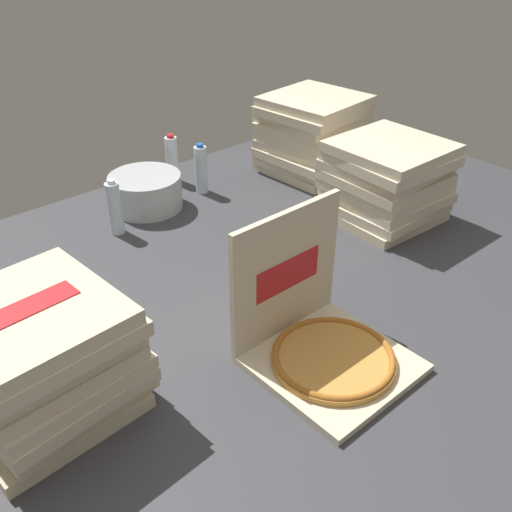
% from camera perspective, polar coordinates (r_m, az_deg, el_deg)
% --- Properties ---
extents(ground_plane, '(3.20, 2.40, 0.02)m').
position_cam_1_polar(ground_plane, '(1.98, 2.75, -4.44)').
color(ground_plane, '#38383D').
extents(open_pizza_box, '(0.41, 0.42, 0.43)m').
position_cam_1_polar(open_pizza_box, '(1.70, 6.32, -7.87)').
color(open_pizza_box, beige).
rests_on(open_pizza_box, ground_plane).
extents(pizza_stack_center_far, '(0.47, 0.47, 0.33)m').
position_cam_1_polar(pizza_stack_center_far, '(1.59, -20.41, -9.41)').
color(pizza_stack_center_far, beige).
rests_on(pizza_stack_center_far, ground_plane).
extents(pizza_stack_left_near, '(0.45, 0.45, 0.33)m').
position_cam_1_polar(pizza_stack_left_near, '(2.47, 12.64, 7.25)').
color(pizza_stack_left_near, beige).
rests_on(pizza_stack_left_near, ground_plane).
extents(pizza_stack_left_far, '(0.46, 0.46, 0.37)m').
position_cam_1_polar(pizza_stack_left_far, '(2.86, 5.52, 11.78)').
color(pizza_stack_left_far, beige).
rests_on(pizza_stack_left_far, ground_plane).
extents(ice_bucket, '(0.31, 0.31, 0.15)m').
position_cam_1_polar(ice_bucket, '(2.57, -10.78, 6.24)').
color(ice_bucket, '#B7BABF').
rests_on(ice_bucket, ground_plane).
extents(water_bottle_0, '(0.06, 0.06, 0.23)m').
position_cam_1_polar(water_bottle_0, '(2.79, -8.25, 9.40)').
color(water_bottle_0, white).
rests_on(water_bottle_0, ground_plane).
extents(water_bottle_1, '(0.06, 0.06, 0.23)m').
position_cam_1_polar(water_bottle_1, '(2.66, -5.42, 8.48)').
color(water_bottle_1, silver).
rests_on(water_bottle_1, ground_plane).
extents(water_bottle_2, '(0.06, 0.06, 0.23)m').
position_cam_1_polar(water_bottle_2, '(2.37, -13.70, 4.61)').
color(water_bottle_2, silver).
rests_on(water_bottle_2, ground_plane).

